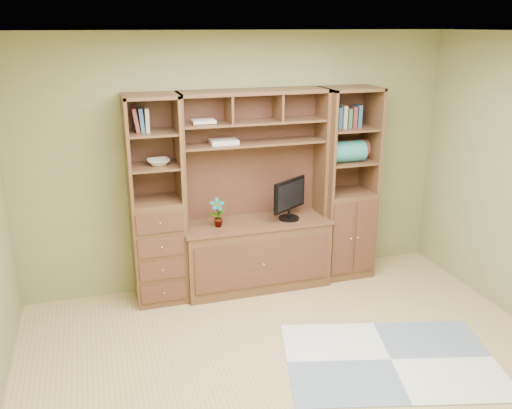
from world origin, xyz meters
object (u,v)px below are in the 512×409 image
object	(u,v)px
center_hutch	(256,194)
left_tower	(156,202)
right_tower	(347,185)
monitor	(290,192)

from	to	relation	value
center_hutch	left_tower	xyz separation A→B (m)	(-1.00, 0.04, 0.00)
center_hutch	left_tower	bearing A→B (deg)	177.71
right_tower	monitor	bearing A→B (deg)	-173.72
center_hutch	right_tower	distance (m)	1.03
right_tower	center_hutch	bearing A→B (deg)	-177.77
left_tower	right_tower	distance (m)	2.02
center_hutch	monitor	size ratio (longest dim) A/B	3.49
right_tower	monitor	world-z (taller)	right_tower
center_hutch	left_tower	world-z (taller)	same
center_hutch	monitor	world-z (taller)	center_hutch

